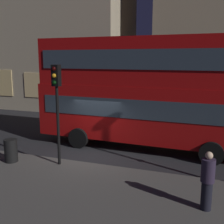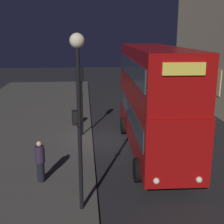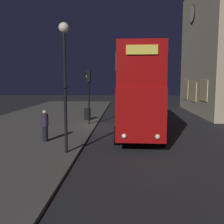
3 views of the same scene
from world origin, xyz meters
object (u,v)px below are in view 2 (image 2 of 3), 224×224
(double_decker_bus, at_px, (153,95))
(traffic_light_near_kerb, at_px, (81,87))
(street_lamp, at_px, (78,91))
(pedestrian, at_px, (40,161))
(litter_bin, at_px, (76,118))

(double_decker_bus, xyz_separation_m, traffic_light_near_kerb, (-2.54, -3.75, 0.04))
(traffic_light_near_kerb, distance_m, street_lamp, 8.20)
(traffic_light_near_kerb, xyz_separation_m, street_lamp, (8.10, 0.01, 1.26))
(double_decker_bus, height_order, pedestrian, double_decker_bus)
(traffic_light_near_kerb, bearing_deg, street_lamp, 3.85)
(double_decker_bus, height_order, street_lamp, street_lamp)
(street_lamp, height_order, pedestrian, street_lamp)
(pedestrian, bearing_deg, street_lamp, -4.25)
(pedestrian, relative_size, litter_bin, 1.80)
(traffic_light_near_kerb, relative_size, street_lamp, 0.69)
(double_decker_bus, xyz_separation_m, street_lamp, (5.56, -3.73, 1.30))
(double_decker_bus, distance_m, street_lamp, 6.82)
(double_decker_bus, distance_m, traffic_light_near_kerb, 4.53)
(double_decker_bus, distance_m, pedestrian, 6.71)
(street_lamp, bearing_deg, double_decker_bus, 146.13)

